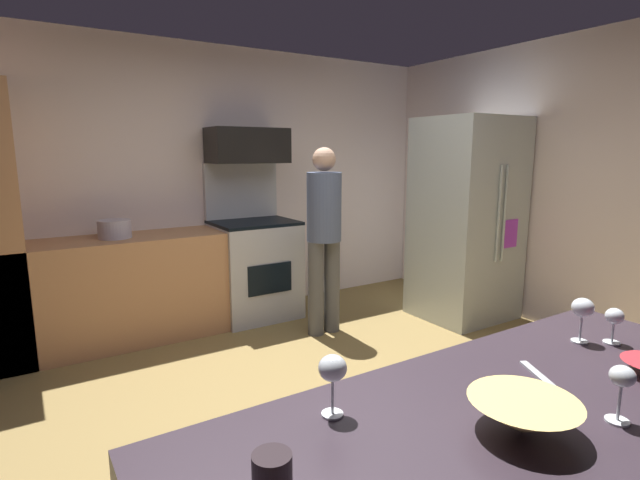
# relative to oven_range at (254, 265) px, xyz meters

# --- Properties ---
(ground_plane) EXTENTS (5.20, 4.80, 0.02)m
(ground_plane) POSITION_rel_oven_range_xyz_m (-0.29, -1.97, -0.52)
(ground_plane) COLOR olive
(wall_back) EXTENTS (5.20, 0.12, 2.60)m
(wall_back) POSITION_rel_oven_range_xyz_m (-0.29, 0.37, 0.79)
(wall_back) COLOR silver
(wall_back) RESTS_ON ground
(wall_right) EXTENTS (0.12, 4.80, 2.60)m
(wall_right) POSITION_rel_oven_range_xyz_m (2.25, -1.97, 0.79)
(wall_right) COLOR silver
(wall_right) RESTS_ON ground
(lower_cabinet_run) EXTENTS (2.40, 0.60, 0.90)m
(lower_cabinet_run) POSITION_rel_oven_range_xyz_m (-1.19, 0.01, -0.06)
(lower_cabinet_run) COLOR tan
(lower_cabinet_run) RESTS_ON ground
(oven_range) EXTENTS (0.76, 0.65, 1.50)m
(oven_range) POSITION_rel_oven_range_xyz_m (0.00, 0.00, 0.00)
(oven_range) COLOR #B8B8BC
(oven_range) RESTS_ON ground
(microwave) EXTENTS (0.74, 0.38, 0.33)m
(microwave) POSITION_rel_oven_range_xyz_m (-0.00, 0.09, 1.15)
(microwave) COLOR black
(microwave) RESTS_ON oven_range
(refrigerator) EXTENTS (0.85, 0.80, 1.92)m
(refrigerator) POSITION_rel_oven_range_xyz_m (1.74, -1.08, 0.45)
(refrigerator) COLOR #B3BDB9
(refrigerator) RESTS_ON ground
(person_cook) EXTENTS (0.31, 0.30, 1.64)m
(person_cook) POSITION_rel_oven_range_xyz_m (0.33, -0.75, 0.41)
(person_cook) COLOR #535353
(person_cook) RESTS_ON ground
(mixing_bowl_large) EXTENTS (0.28, 0.28, 0.09)m
(mixing_bowl_large) POSITION_rel_oven_range_xyz_m (-0.88, -3.55, 0.43)
(mixing_bowl_large) COLOR #E8C76E
(mixing_bowl_large) RESTS_ON counter_island
(wine_glass_near) EXTENTS (0.08, 0.08, 0.17)m
(wine_glass_near) POSITION_rel_oven_range_xyz_m (-1.24, -3.23, 0.52)
(wine_glass_near) COLOR silver
(wine_glass_near) RESTS_ON counter_island
(wine_glass_mid) EXTENTS (0.08, 0.08, 0.17)m
(wine_glass_mid) POSITION_rel_oven_range_xyz_m (-0.18, -3.30, 0.51)
(wine_glass_mid) COLOR silver
(wine_glass_mid) RESTS_ON counter_island
(wine_glass_far) EXTENTS (0.06, 0.06, 0.14)m
(wine_glass_far) POSITION_rel_oven_range_xyz_m (-0.09, -3.37, 0.48)
(wine_glass_far) COLOR silver
(wine_glass_far) RESTS_ON counter_island
(wine_glass_extra) EXTENTS (0.06, 0.06, 0.16)m
(wine_glass_extra) POSITION_rel_oven_range_xyz_m (-0.63, -3.66, 0.50)
(wine_glass_extra) COLOR silver
(wine_glass_extra) RESTS_ON counter_island
(mug_coffee) EXTENTS (0.09, 0.09, 0.09)m
(mug_coffee) POSITION_rel_oven_range_xyz_m (-1.52, -3.41, 0.43)
(mug_coffee) COLOR black
(mug_coffee) RESTS_ON counter_island
(knife_chef) EXTENTS (0.13, 0.22, 0.01)m
(knife_chef) POSITION_rel_oven_range_xyz_m (-0.57, -3.41, 0.39)
(knife_chef) COLOR #B7BABF
(knife_chef) RESTS_ON counter_island
(stock_pot) EXTENTS (0.26, 0.26, 0.15)m
(stock_pot) POSITION_rel_oven_range_xyz_m (-1.25, 0.01, 0.46)
(stock_pot) COLOR #B8B0C2
(stock_pot) RESTS_ON lower_cabinet_run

